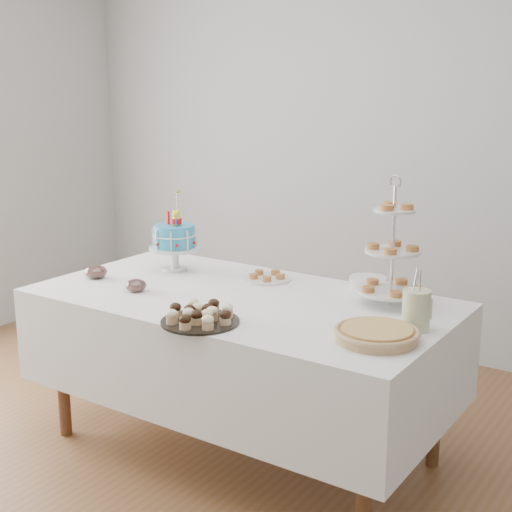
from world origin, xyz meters
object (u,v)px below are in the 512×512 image
Objects in this scene: cupcake_tray at (200,314)px; plate_stack at (368,284)px; birthday_cake at (175,249)px; jam_bowl_a at (96,272)px; tiered_stand at (393,252)px; pastry_plate at (267,277)px; utensil_pitcher at (416,309)px; table at (241,343)px; pie at (377,334)px; jam_bowl_b at (136,286)px.

cupcake_tray reaches higher than plate_stack.
jam_bowl_a is at bearing -110.63° from birthday_cake.
jam_bowl_a is (-0.23, -0.34, -0.08)m from birthday_cake.
tiered_stand is 2.39× the size of pastry_plate.
jam_bowl_a reaches higher than pastry_plate.
utensil_pitcher reaches higher than pastry_plate.
utensil_pitcher is at bearing 0.69° from table.
birthday_cake is 0.52m from pastry_plate.
utensil_pitcher is (0.89, -0.30, 0.07)m from pastry_plate.
birthday_cake is at bearing -176.64° from tiered_stand.
tiered_stand is 1.48m from jam_bowl_a.
jam_bowl_a is 0.46× the size of utensil_pitcher.
birthday_cake reaches higher than pie.
plate_stack is at bearing 141.61° from tiered_stand.
pie is 0.96m from pastry_plate.
plate_stack is (1.00, 0.21, -0.08)m from birthday_cake.
table is 0.83m from pie.
tiered_stand is 5.75× the size of jam_bowl_b.
cupcake_tray is 1.35× the size of pastry_plate.
pie is 1.55m from jam_bowl_a.
table is 7.73× the size of utensil_pitcher.
jam_bowl_a is 1.14× the size of jam_bowl_b.
plate_stack is 1.55× the size of jam_bowl_a.
utensil_pitcher reaches higher than cupcake_tray.
jam_bowl_a is at bearing -148.13° from pastry_plate.
pastry_plate is 2.40× the size of jam_bowl_b.
plate_stack is 0.51m from pastry_plate.
jam_bowl_a is at bearing 178.31° from pie.
birthday_cake is 0.42m from jam_bowl_a.
plate_stack is at bearing 131.43° from utensil_pitcher.
pie is (0.69, 0.21, -0.01)m from cupcake_tray.
utensil_pitcher is (0.39, -0.39, 0.05)m from plate_stack.
tiered_stand reaches higher than jam_bowl_a.
pie is 0.57× the size of tiered_stand.
tiered_stand reaches higher than birthday_cake.
pastry_plate is at bearing 99.96° from table.
birthday_cake reaches higher than pastry_plate.
plate_stack is at bearing 65.23° from cupcake_tray.
pie is (0.77, -0.19, 0.26)m from table.
table is 0.82m from tiered_stand.
birthday_cake reaches higher than cupcake_tray.
pastry_plate is 0.86m from jam_bowl_a.
birthday_cake is at bearing 163.65° from pie.
table is 3.35× the size of tiered_stand.
birthday_cake reaches higher than table.
tiered_stand reaches higher than pie.
birthday_cake is at bearing 160.70° from table.
utensil_pitcher is at bearing 5.77° from birthday_cake.
utensil_pitcher is at bearing 70.04° from pie.
jam_bowl_a is 1.63m from utensil_pitcher.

